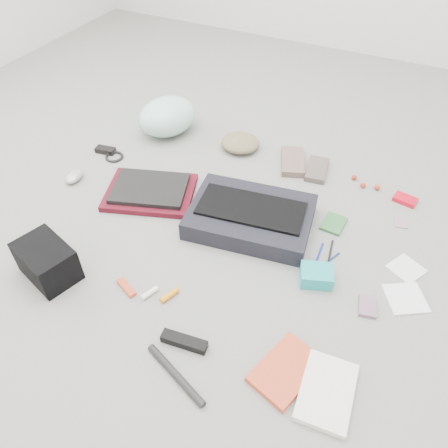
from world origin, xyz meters
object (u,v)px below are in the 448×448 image
at_px(messenger_bag, 251,217).
at_px(bike_helmet, 167,116).
at_px(laptop, 150,188).
at_px(accordion_wallet, 316,276).
at_px(book_red, 286,370).
at_px(camera_bag, 47,261).

distance_m(messenger_bag, bike_helmet, 0.81).
xyz_separation_m(laptop, accordion_wallet, (0.81, -0.15, -0.01)).
height_order(messenger_bag, book_red, messenger_bag).
xyz_separation_m(messenger_bag, accordion_wallet, (0.33, -0.17, -0.01)).
bearing_deg(bike_helmet, laptop, -45.89).
bearing_deg(accordion_wallet, book_red, -105.63).
xyz_separation_m(laptop, book_red, (0.83, -0.53, -0.03)).
relative_size(book_red, accordion_wallet, 1.90).
xyz_separation_m(messenger_bag, bike_helmet, (-0.67, 0.45, 0.05)).
distance_m(camera_bag, accordion_wallet, 0.97).
bearing_deg(accordion_wallet, camera_bag, -175.42).
bearing_deg(laptop, camera_bag, -117.15).
distance_m(bike_helmet, accordion_wallet, 1.18).
bearing_deg(book_red, accordion_wallet, 111.57).
bearing_deg(laptop, accordion_wallet, -29.06).
xyz_separation_m(bike_helmet, camera_bag, (0.11, -1.02, -0.02)).
height_order(bike_helmet, accordion_wallet, bike_helmet).
distance_m(laptop, accordion_wallet, 0.82).
distance_m(bike_helmet, camera_bag, 1.02).
xyz_separation_m(messenger_bag, laptop, (-0.47, -0.02, -0.00)).
bearing_deg(book_red, laptop, 165.21).
xyz_separation_m(book_red, accordion_wallet, (-0.03, 0.38, 0.02)).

